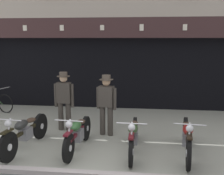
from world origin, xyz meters
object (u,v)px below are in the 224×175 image
object	(u,v)px
motorcycle_center_right	(187,137)
advert_board_near	(43,65)
motorcycle_left	(25,132)
motorcycle_center	(133,135)
shopkeeper_center	(106,102)
motorcycle_center_left	(78,133)
salesman_left	(64,98)

from	to	relation	value
motorcycle_center_right	advert_board_near	bearing A→B (deg)	-35.11
motorcycle_left	motorcycle_center	xyz separation A→B (m)	(2.52, 0.07, -0.01)
motorcycle_left	shopkeeper_center	bearing A→B (deg)	-139.61
motorcycle_left	advert_board_near	world-z (taller)	advert_board_near
motorcycle_center_left	motorcycle_center	size ratio (longest dim) A/B	0.96
motorcycle_center_left	salesman_left	size ratio (longest dim) A/B	1.16
shopkeeper_center	advert_board_near	xyz separation A→B (m)	(-2.87, 3.01, 0.67)
motorcycle_center_right	advert_board_near	xyz separation A→B (m)	(-4.82, 4.15, 1.15)
motorcycle_center_right	salesman_left	xyz separation A→B (m)	(-3.19, 1.41, 0.49)
motorcycle_center_right	shopkeeper_center	size ratio (longest dim) A/B	1.24
advert_board_near	motorcycle_center_right	bearing A→B (deg)	-40.74
motorcycle_center_left	shopkeeper_center	xyz separation A→B (m)	(0.52, 1.11, 0.50)
salesman_left	shopkeeper_center	distance (m)	1.27
motorcycle_center_left	advert_board_near	size ratio (longest dim) A/B	1.79
motorcycle_center	salesman_left	xyz separation A→B (m)	(-2.00, 1.39, 0.51)
motorcycle_center_left	motorcycle_center	world-z (taller)	motorcycle_center
salesman_left	motorcycle_center	bearing A→B (deg)	144.62
advert_board_near	salesman_left	bearing A→B (deg)	-59.29
motorcycle_center	advert_board_near	xyz separation A→B (m)	(-3.63, 4.13, 1.16)
salesman_left	shopkeeper_center	world-z (taller)	salesman_left
motorcycle_center	shopkeeper_center	bearing A→B (deg)	-54.28
motorcycle_center_right	salesman_left	distance (m)	3.52
shopkeeper_center	motorcycle_left	bearing A→B (deg)	46.65
motorcycle_center_left	motorcycle_center	bearing A→B (deg)	-176.35
motorcycle_left	salesman_left	world-z (taller)	salesman_left
motorcycle_left	motorcycle_center_left	bearing A→B (deg)	-169.94
motorcycle_left	advert_board_near	distance (m)	4.50
salesman_left	advert_board_near	distance (m)	3.26
motorcycle_left	motorcycle_center_left	xyz separation A→B (m)	(1.23, 0.08, -0.01)
motorcycle_left	motorcycle_center_right	xyz separation A→B (m)	(3.70, 0.05, 0.01)
salesman_left	shopkeeper_center	size ratio (longest dim) A/B	1.02
motorcycle_center_left	salesman_left	bearing A→B (deg)	-58.48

